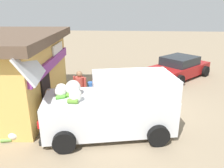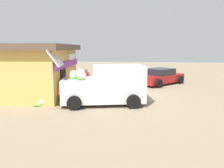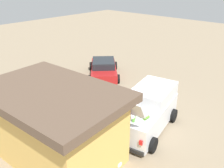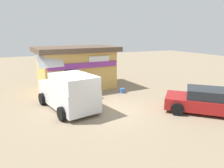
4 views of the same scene
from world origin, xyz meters
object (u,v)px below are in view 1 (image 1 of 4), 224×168
at_px(unloaded_banana_pile, 15,133).
at_px(paint_bucket, 90,85).
at_px(storefront_bar, 12,71).
at_px(parked_sedan, 179,68).
at_px(customer_bending, 60,103).
at_px(delivery_van, 113,105).
at_px(vendor_standing, 80,89).

distance_m(unloaded_banana_pile, paint_bucket, 4.83).
height_order(storefront_bar, paint_bucket, storefront_bar).
xyz_separation_m(parked_sedan, customer_bending, (-5.84, 5.23, 0.24)).
bearing_deg(customer_bending, storefront_bar, 61.21).
relative_size(delivery_van, vendor_standing, 2.87).
bearing_deg(paint_bucket, unloaded_banana_pile, 160.62).
bearing_deg(vendor_standing, delivery_van, -134.43).
height_order(delivery_van, customer_bending, delivery_van).
distance_m(vendor_standing, paint_bucket, 2.73).
bearing_deg(parked_sedan, storefront_bar, 121.51).
bearing_deg(parked_sedan, unloaded_banana_pile, 136.42).
bearing_deg(unloaded_banana_pile, delivery_van, -78.80).
bearing_deg(customer_bending, paint_bucket, -6.22).
relative_size(storefront_bar, paint_bucket, 18.37).
height_order(delivery_van, unloaded_banana_pile, delivery_van).
relative_size(customer_bending, unloaded_banana_pile, 1.77).
height_order(unloaded_banana_pile, paint_bucket, unloaded_banana_pile).
distance_m(storefront_bar, paint_bucket, 3.83).
xyz_separation_m(storefront_bar, vendor_standing, (-0.23, -2.73, -0.58)).
bearing_deg(storefront_bar, unloaded_banana_pile, -154.07).
bearing_deg(paint_bucket, parked_sedan, -65.39).
height_order(parked_sedan, vendor_standing, vendor_standing).
distance_m(storefront_bar, unloaded_banana_pile, 2.77).
bearing_deg(paint_bucket, storefront_bar, 131.85).
bearing_deg(unloaded_banana_pile, vendor_standing, -40.85).
bearing_deg(unloaded_banana_pile, customer_bending, -52.41).
height_order(vendor_standing, unloaded_banana_pile, vendor_standing).
bearing_deg(customer_bending, unloaded_banana_pile, 127.59).
relative_size(vendor_standing, paint_bucket, 5.23).
bearing_deg(vendor_standing, parked_sedan, -44.61).
relative_size(delivery_van, customer_bending, 3.65).
bearing_deg(vendor_standing, unloaded_banana_pile, 139.15).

